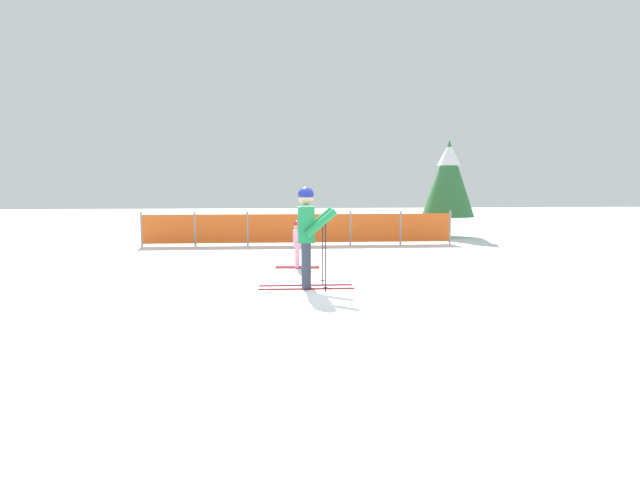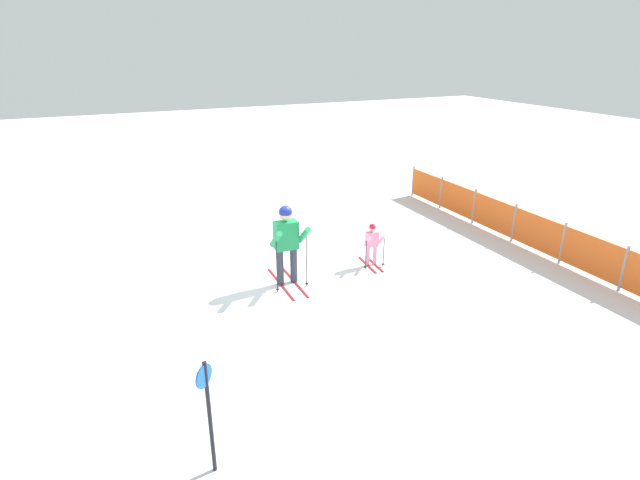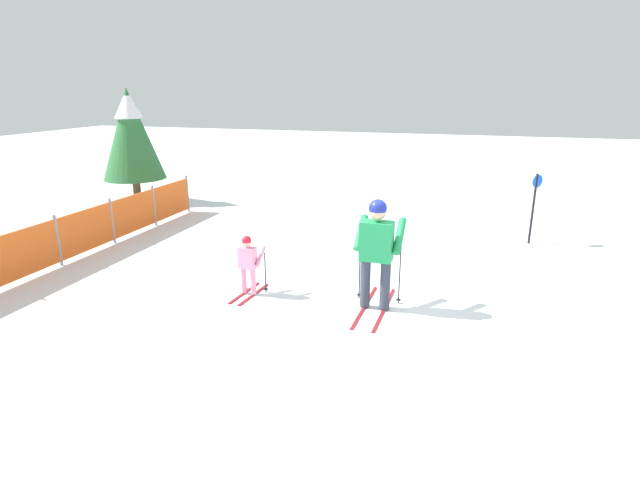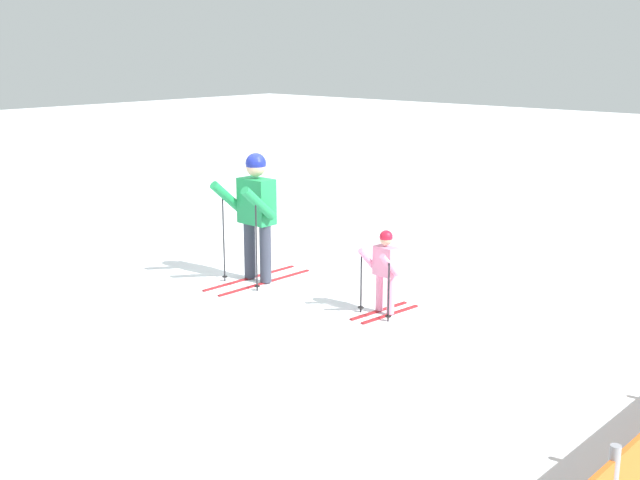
{
  "view_description": "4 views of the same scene",
  "coord_description": "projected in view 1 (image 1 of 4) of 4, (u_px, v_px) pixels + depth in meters",
  "views": [
    {
      "loc": [
        -0.43,
        -8.16,
        1.73
      ],
      "look_at": [
        0.4,
        1.23,
        0.7
      ],
      "focal_mm": 28.0,
      "sensor_mm": 36.0,
      "label": 1
    },
    {
      "loc": [
        8.93,
        -3.13,
        4.72
      ],
      "look_at": [
        0.12,
        0.92,
        0.87
      ],
      "focal_mm": 28.0,
      "sensor_mm": 36.0,
      "label": 2
    },
    {
      "loc": [
        -6.86,
        -1.05,
        3.26
      ],
      "look_at": [
        0.3,
        1.13,
        0.95
      ],
      "focal_mm": 28.0,
      "sensor_mm": 36.0,
      "label": 3
    },
    {
      "loc": [
        7.15,
        7.62,
        3.05
      ],
      "look_at": [
        -0.31,
        0.96,
        0.62
      ],
      "focal_mm": 45.0,
      "sensor_mm": 36.0,
      "label": 4
    }
  ],
  "objects": [
    {
      "name": "ground_plane",
      "position": [
        303.0,
        290.0,
        8.31
      ],
      "size": [
        60.0,
        60.0,
        0.0
      ],
      "primitive_type": "plane",
      "color": "white"
    },
    {
      "name": "skier_adult",
      "position": [
        308.0,
        228.0,
        8.39
      ],
      "size": [
        1.62,
        0.72,
        1.71
      ],
      "rotation": [
        0.0,
        0.0,
        -0.02
      ],
      "color": "maroon",
      "rests_on": "ground_plane"
    },
    {
      "name": "skier_child",
      "position": [
        298.0,
        241.0,
        10.48
      ],
      "size": [
        0.95,
        0.5,
        1.0
      ],
      "rotation": [
        0.0,
        0.0,
        -0.1
      ],
      "color": "maroon",
      "rests_on": "ground_plane"
    },
    {
      "name": "safety_fence",
      "position": [
        299.0,
        228.0,
        14.46
      ],
      "size": [
        9.01,
        0.15,
        0.99
      ],
      "rotation": [
        0.0,
        0.0,
        -0.01
      ],
      "color": "gray",
      "rests_on": "ground_plane"
    },
    {
      "name": "conifer_far",
      "position": [
        449.0,
        177.0,
        16.76
      ],
      "size": [
        1.75,
        1.75,
        3.24
      ],
      "color": "#4C3823",
      "rests_on": "ground_plane"
    }
  ]
}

